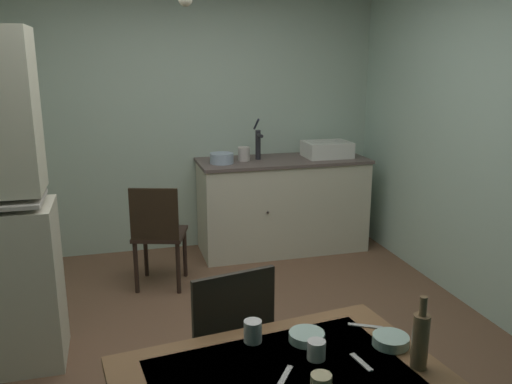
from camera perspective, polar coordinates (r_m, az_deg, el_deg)
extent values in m
plane|color=brown|center=(3.53, -2.76, -17.26)|extent=(5.17, 5.17, 0.00)
cube|color=#B1C9B5|center=(5.14, -8.13, 8.16)|extent=(3.93, 0.10, 2.61)
cube|color=beige|center=(5.14, 2.87, -1.55)|extent=(1.59, 0.60, 0.88)
cube|color=#5D4F4A|center=(5.04, 2.94, 3.42)|extent=(1.62, 0.63, 0.03)
sphere|color=#2D2823|center=(4.78, 1.30, -2.24)|extent=(0.02, 0.02, 0.02)
cube|color=white|center=(5.18, 7.71, 4.62)|extent=(0.44, 0.34, 0.15)
cube|color=black|center=(5.17, 7.73, 5.39)|extent=(0.38, 0.28, 0.01)
cylinder|color=#232328|center=(4.99, 0.22, 5.14)|extent=(0.05, 0.05, 0.28)
cylinder|color=#232328|center=(4.91, 0.44, 6.17)|extent=(0.03, 0.12, 0.03)
cylinder|color=#1D2231|center=(5.02, 0.04, 7.39)|extent=(0.02, 0.16, 0.12)
cylinder|color=#9EB2C6|center=(4.83, -3.74, 3.68)|extent=(0.22, 0.22, 0.10)
cylinder|color=beige|center=(4.94, -1.32, 4.17)|extent=(0.11, 0.11, 0.13)
cube|color=brown|center=(1.94, 2.85, -19.76)|extent=(1.22, 0.86, 0.04)
cube|color=silver|center=(1.93, 2.86, -19.35)|extent=(0.95, 0.67, 0.00)
cube|color=black|center=(2.63, -4.05, -17.73)|extent=(0.47, 0.47, 0.03)
cube|color=#2C271F|center=(2.35, -2.35, -14.42)|extent=(0.38, 0.10, 0.50)
cylinder|color=black|center=(2.94, -2.10, -19.26)|extent=(0.04, 0.04, 0.44)
cube|color=black|center=(4.40, -10.38, -4.51)|extent=(0.50, 0.50, 0.03)
cube|color=black|center=(4.16, -11.02, -2.41)|extent=(0.37, 0.13, 0.42)
cylinder|color=black|center=(4.60, -7.73, -6.57)|extent=(0.04, 0.04, 0.43)
cylinder|color=black|center=(4.67, -11.89, -6.45)|extent=(0.04, 0.04, 0.43)
cylinder|color=black|center=(4.29, -8.45, -8.19)|extent=(0.04, 0.04, 0.43)
cylinder|color=black|center=(4.36, -12.90, -8.03)|extent=(0.04, 0.04, 0.43)
cylinder|color=#ADD1C1|center=(2.15, 14.42, -15.35)|extent=(0.14, 0.14, 0.04)
cylinder|color=#ADD1C1|center=(2.13, 5.53, -15.36)|extent=(0.14, 0.14, 0.03)
cylinder|color=white|center=(2.10, -0.35, -14.90)|extent=(0.07, 0.07, 0.09)
cylinder|color=beige|center=(1.86, 7.08, -19.89)|extent=(0.07, 0.07, 0.06)
cylinder|color=white|center=(2.01, 6.57, -16.68)|extent=(0.07, 0.07, 0.07)
cylinder|color=olive|center=(2.01, 17.41, -15.23)|extent=(0.06, 0.06, 0.20)
cylinder|color=olive|center=(1.95, 17.71, -11.72)|extent=(0.03, 0.03, 0.07)
cube|color=beige|center=(1.93, 3.15, -19.37)|extent=(0.09, 0.12, 0.00)
cube|color=beige|center=(2.03, 11.36, -17.67)|extent=(0.04, 0.12, 0.00)
cube|color=beige|center=(2.27, 11.78, -14.05)|extent=(0.13, 0.08, 0.00)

